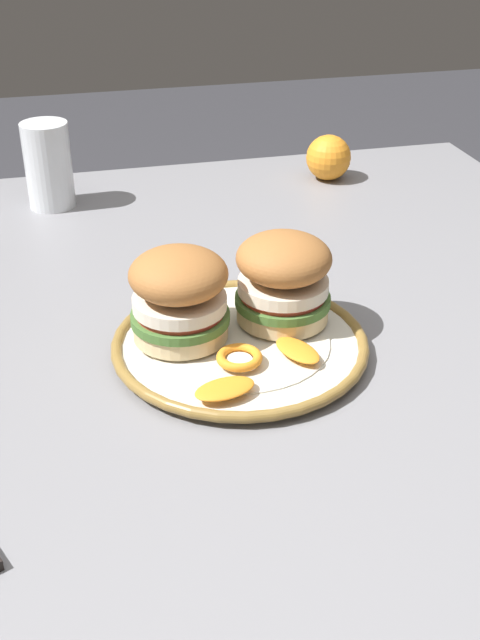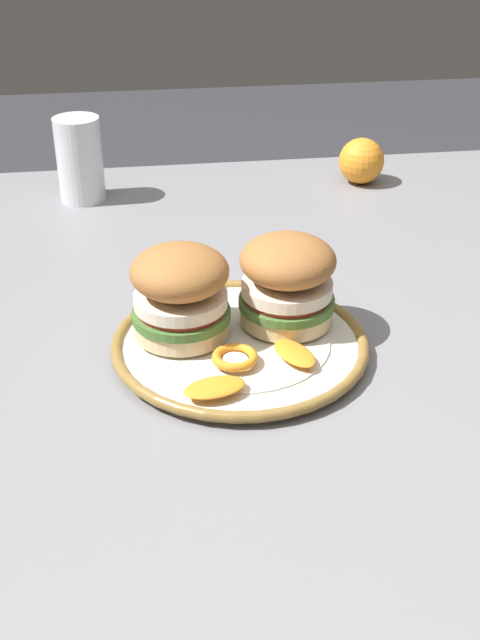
% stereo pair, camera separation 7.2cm
% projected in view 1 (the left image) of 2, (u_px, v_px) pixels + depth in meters
% --- Properties ---
extents(dining_table, '(1.32, 1.07, 0.71)m').
position_uv_depth(dining_table, '(271.00, 433.00, 0.87)').
color(dining_table, gray).
rests_on(dining_table, ground).
extents(dinner_plate, '(0.28, 0.28, 0.02)m').
position_uv_depth(dinner_plate, '(240.00, 344.00, 0.86)').
color(dinner_plate, silver).
rests_on(dinner_plate, dining_table).
extents(sandwich_half_left, '(0.11, 0.11, 0.10)m').
position_uv_depth(sandwich_half_left, '(179.00, 294.00, 0.84)').
color(sandwich_half_left, beige).
rests_on(sandwich_half_left, dinner_plate).
extents(sandwich_half_right, '(0.11, 0.11, 0.10)m').
position_uv_depth(sandwich_half_right, '(283.00, 278.00, 0.87)').
color(sandwich_half_right, beige).
rests_on(sandwich_half_right, dinner_plate).
extents(orange_peel_curled, '(0.07, 0.07, 0.01)m').
position_uv_depth(orange_peel_curled, '(240.00, 359.00, 0.81)').
color(orange_peel_curled, orange).
rests_on(orange_peel_curled, dinner_plate).
extents(orange_peel_strip_long, '(0.05, 0.07, 0.01)m').
position_uv_depth(orange_peel_strip_long, '(225.00, 389.00, 0.77)').
color(orange_peel_strip_long, orange).
rests_on(orange_peel_strip_long, dinner_plate).
extents(orange_peel_strip_short, '(0.07, 0.05, 0.01)m').
position_uv_depth(orange_peel_strip_short, '(298.00, 351.00, 0.83)').
color(orange_peel_strip_short, orange).
rests_on(orange_peel_strip_short, dinner_plate).
extents(drinking_glass, '(0.07, 0.07, 0.13)m').
position_uv_depth(drinking_glass, '(49.00, 170.00, 1.20)').
color(drinking_glass, white).
rests_on(drinking_glass, dining_table).
extents(whole_orange, '(0.07, 0.07, 0.07)m').
position_uv_depth(whole_orange, '(329.00, 158.00, 1.31)').
color(whole_orange, orange).
rests_on(whole_orange, dining_table).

